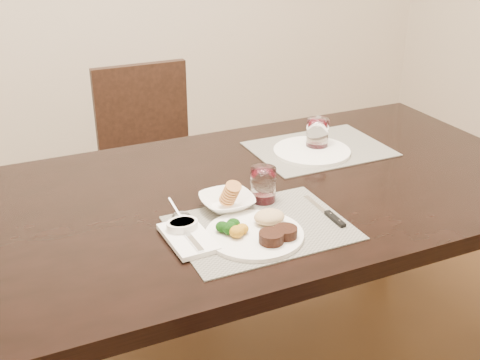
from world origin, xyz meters
name	(u,v)px	position (x,y,z in m)	size (l,w,h in m)	color
dining_table	(238,215)	(0.00, 0.00, 0.67)	(2.00, 1.00, 0.75)	black
chair_far	(151,157)	(0.00, 0.93, 0.50)	(0.42, 0.42, 0.90)	black
placemat_near	(261,228)	(-0.04, -0.23, 0.75)	(0.46, 0.34, 0.00)	slate
placemat_far	(319,149)	(0.40, 0.18, 0.75)	(0.46, 0.34, 0.00)	slate
dinner_plate	(259,231)	(-0.06, -0.27, 0.77)	(0.26, 0.26, 0.05)	white
napkin_fork	(188,237)	(-0.24, -0.21, 0.76)	(0.11, 0.19, 0.02)	white
steak_knife	(330,215)	(0.16, -0.26, 0.76)	(0.02, 0.20, 0.01)	white
cracker_bowl	(227,201)	(-0.08, -0.09, 0.77)	(0.16, 0.16, 0.07)	white
sauce_ramekin	(182,226)	(-0.24, -0.17, 0.77)	(0.08, 0.13, 0.07)	white
wine_glass_near	(263,186)	(0.04, -0.09, 0.80)	(0.07, 0.07, 0.10)	silver
far_plate	(312,151)	(0.36, 0.16, 0.76)	(0.27, 0.27, 0.01)	white
wine_glass_far	(317,136)	(0.39, 0.19, 0.80)	(0.08, 0.08, 0.11)	silver
salt_cellar	(181,220)	(-0.22, -0.12, 0.76)	(0.05, 0.05, 0.02)	silver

